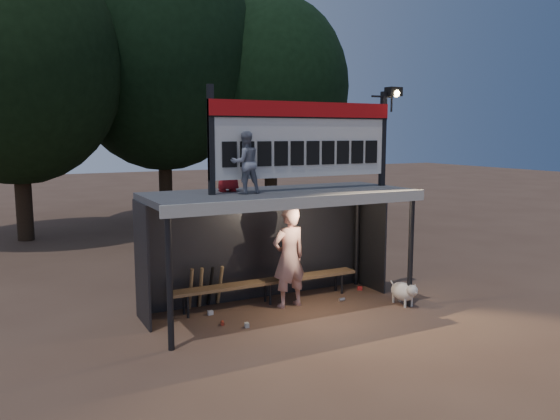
# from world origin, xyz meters

# --- Properties ---
(ground) EXTENTS (80.00, 80.00, 0.00)m
(ground) POSITION_xyz_m (0.00, 0.00, 0.00)
(ground) COLOR #523729
(ground) RESTS_ON ground
(player) EXTENTS (0.76, 0.54, 1.98)m
(player) POSITION_xyz_m (0.28, 0.18, 0.99)
(player) COLOR white
(player) RESTS_ON ground
(child_a) EXTENTS (0.54, 0.43, 1.10)m
(child_a) POSITION_xyz_m (-0.76, -0.13, 2.87)
(child_a) COLOR gray
(child_a) RESTS_ON dugout_shelter
(child_b) EXTENTS (0.53, 0.35, 1.08)m
(child_b) POSITION_xyz_m (-0.90, 0.38, 2.86)
(child_b) COLOR #A8191E
(child_b) RESTS_ON dugout_shelter
(dugout_shelter) EXTENTS (5.10, 2.08, 2.32)m
(dugout_shelter) POSITION_xyz_m (0.00, 0.24, 1.85)
(dugout_shelter) COLOR #3C3C3E
(dugout_shelter) RESTS_ON ground
(scoreboard_assembly) EXTENTS (4.10, 0.27, 1.99)m
(scoreboard_assembly) POSITION_xyz_m (0.56, -0.01, 3.32)
(scoreboard_assembly) COLOR black
(scoreboard_assembly) RESTS_ON dugout_shelter
(bench) EXTENTS (4.00, 0.35, 0.48)m
(bench) POSITION_xyz_m (0.00, 0.55, 0.43)
(bench) COLOR brown
(bench) RESTS_ON ground
(tree_left) EXTENTS (6.46, 6.46, 9.27)m
(tree_left) POSITION_xyz_m (-4.00, 10.00, 5.51)
(tree_left) COLOR black
(tree_left) RESTS_ON ground
(tree_mid) EXTENTS (7.22, 7.22, 10.36)m
(tree_mid) POSITION_xyz_m (1.00, 11.50, 6.17)
(tree_mid) COLOR black
(tree_mid) RESTS_ON ground
(tree_right) EXTENTS (6.08, 6.08, 8.72)m
(tree_right) POSITION_xyz_m (5.00, 10.50, 5.19)
(tree_right) COLOR #2F2115
(tree_right) RESTS_ON ground
(dog) EXTENTS (0.36, 0.81, 0.49)m
(dog) POSITION_xyz_m (2.35, -0.80, 0.28)
(dog) COLOR white
(dog) RESTS_ON ground
(bats) EXTENTS (0.67, 0.35, 0.84)m
(bats) POSITION_xyz_m (-1.21, 0.82, 0.43)
(bats) COLOR olive
(bats) RESTS_ON ground
(litter) EXTENTS (3.57, 1.09, 0.08)m
(litter) POSITION_xyz_m (0.02, 0.03, 0.04)
(litter) COLOR red
(litter) RESTS_ON ground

